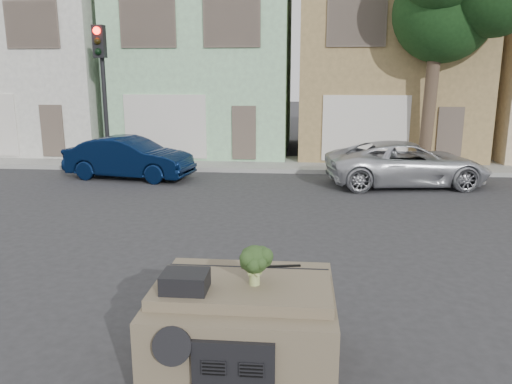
# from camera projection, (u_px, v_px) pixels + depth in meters

# --- Properties ---
(ground_plane) EXTENTS (120.00, 120.00, 0.00)m
(ground_plane) POSITION_uv_depth(u_px,v_px,m) (264.00, 271.00, 8.70)
(ground_plane) COLOR #303033
(ground_plane) RESTS_ON ground
(sidewalk) EXTENTS (40.00, 3.00, 0.15)m
(sidewalk) POSITION_uv_depth(u_px,v_px,m) (285.00, 164.00, 18.87)
(sidewalk) COLOR gray
(sidewalk) RESTS_ON ground
(townhouse_white) EXTENTS (7.20, 8.20, 7.55)m
(townhouse_white) POSITION_uv_depth(u_px,v_px,m) (49.00, 66.00, 22.88)
(townhouse_white) COLOR beige
(townhouse_white) RESTS_ON ground
(townhouse_mint) EXTENTS (7.20, 8.20, 7.55)m
(townhouse_mint) POSITION_uv_depth(u_px,v_px,m) (210.00, 66.00, 22.22)
(townhouse_mint) COLOR #98CE9D
(townhouse_mint) RESTS_ON ground
(townhouse_tan) EXTENTS (7.20, 8.20, 7.55)m
(townhouse_tan) POSITION_uv_depth(u_px,v_px,m) (381.00, 65.00, 21.56)
(townhouse_tan) COLOR #967C4D
(townhouse_tan) RESTS_ON ground
(navy_sedan) EXTENTS (4.38, 2.15, 1.38)m
(navy_sedan) POSITION_uv_depth(u_px,v_px,m) (130.00, 178.00, 16.61)
(navy_sedan) COLOR #051432
(navy_sedan) RESTS_ON ground
(silver_pickup) EXTENTS (5.18, 2.91, 1.37)m
(silver_pickup) POSITION_uv_depth(u_px,v_px,m) (405.00, 185.00, 15.55)
(silver_pickup) COLOR silver
(silver_pickup) RESTS_ON ground
(traffic_signal) EXTENTS (0.40, 0.40, 5.10)m
(traffic_signal) POSITION_uv_depth(u_px,v_px,m) (104.00, 98.00, 17.91)
(traffic_signal) COLOR black
(traffic_signal) RESTS_ON ground
(tree_near) EXTENTS (4.40, 4.00, 8.50)m
(tree_near) POSITION_uv_depth(u_px,v_px,m) (434.00, 48.00, 16.80)
(tree_near) COLOR #153514
(tree_near) RESTS_ON ground
(car_dashboard) EXTENTS (2.00, 1.80, 1.12)m
(car_dashboard) POSITION_uv_depth(u_px,v_px,m) (244.00, 325.00, 5.66)
(car_dashboard) COLOR brown
(car_dashboard) RESTS_ON ground
(instrument_hump) EXTENTS (0.48, 0.38, 0.20)m
(instrument_hump) POSITION_uv_depth(u_px,v_px,m) (185.00, 281.00, 5.22)
(instrument_hump) COLOR black
(instrument_hump) RESTS_ON car_dashboard
(wiper_arm) EXTENTS (0.69, 0.15, 0.02)m
(wiper_arm) POSITION_uv_depth(u_px,v_px,m) (271.00, 266.00, 5.88)
(wiper_arm) COLOR black
(wiper_arm) RESTS_ON car_dashboard
(broccoli) EXTENTS (0.42, 0.42, 0.45)m
(broccoli) POSITION_uv_depth(u_px,v_px,m) (255.00, 265.00, 5.34)
(broccoli) COLOR #213617
(broccoli) RESTS_ON car_dashboard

